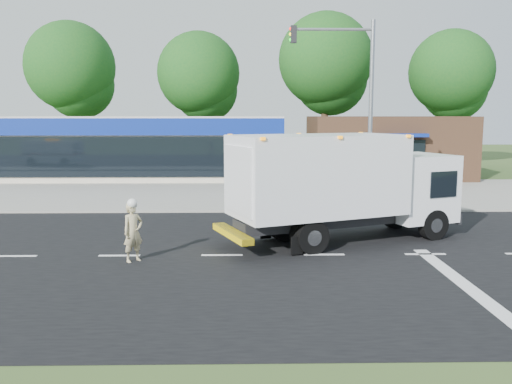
% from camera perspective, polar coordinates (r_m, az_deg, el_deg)
% --- Properties ---
extents(ground, '(120.00, 120.00, 0.00)m').
position_cam_1_polar(ground, '(16.15, 7.17, -6.61)').
color(ground, '#385123').
rests_on(ground, ground).
extents(road_asphalt, '(60.00, 14.00, 0.02)m').
position_cam_1_polar(road_asphalt, '(16.15, 7.17, -6.59)').
color(road_asphalt, black).
rests_on(road_asphalt, ground).
extents(sidewalk, '(60.00, 2.40, 0.12)m').
position_cam_1_polar(sidewalk, '(24.11, 4.40, -1.53)').
color(sidewalk, gray).
rests_on(sidewalk, ground).
extents(parking_apron, '(60.00, 9.00, 0.02)m').
position_cam_1_polar(parking_apron, '(29.83, 3.34, 0.24)').
color(parking_apron, gray).
rests_on(parking_apron, ground).
extents(lane_markings, '(55.20, 7.00, 0.01)m').
position_cam_1_polar(lane_markings, '(15.13, 13.02, -7.71)').
color(lane_markings, silver).
rests_on(lane_markings, road_asphalt).
extents(ems_box_truck, '(8.21, 5.17, 3.49)m').
position_cam_1_polar(ems_box_truck, '(17.58, 8.92, 1.24)').
color(ems_box_truck, black).
rests_on(ems_box_truck, ground).
extents(emergency_worker, '(0.72, 0.72, 1.80)m').
position_cam_1_polar(emergency_worker, '(15.52, -12.82, -4.00)').
color(emergency_worker, tan).
rests_on(emergency_worker, ground).
extents(retail_strip_mall, '(18.00, 6.20, 4.00)m').
position_cam_1_polar(retail_strip_mall, '(36.08, -11.83, 4.64)').
color(retail_strip_mall, beige).
rests_on(retail_strip_mall, ground).
extents(brown_storefront, '(10.00, 6.70, 4.00)m').
position_cam_1_polar(brown_storefront, '(36.70, 13.64, 4.62)').
color(brown_storefront, '#382316').
rests_on(brown_storefront, ground).
extents(traffic_signal_pole, '(3.51, 0.25, 8.00)m').
position_cam_1_polar(traffic_signal_pole, '(23.54, 10.47, 10.01)').
color(traffic_signal_pole, gray).
rests_on(traffic_signal_pole, ground).
extents(background_trees, '(36.77, 7.39, 12.10)m').
position_cam_1_polar(background_trees, '(43.77, 0.84, 12.42)').
color(background_trees, '#332114').
rests_on(background_trees, ground).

